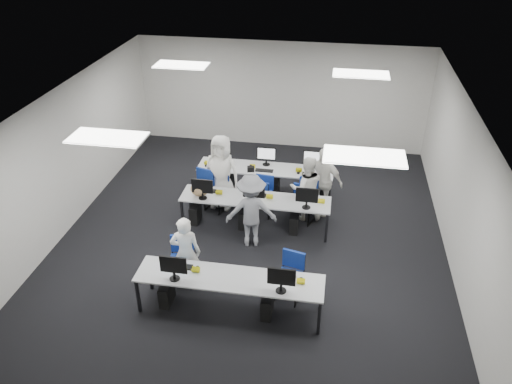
% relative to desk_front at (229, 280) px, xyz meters
% --- Properties ---
extents(room, '(9.00, 9.02, 3.00)m').
position_rel_desk_front_xyz_m(room, '(0.00, 2.40, 0.82)').
color(room, black).
rests_on(room, ground).
extents(ceiling_panels, '(5.20, 4.60, 0.02)m').
position_rel_desk_front_xyz_m(ceiling_panels, '(0.00, 2.40, 2.30)').
color(ceiling_panels, white).
rests_on(ceiling_panels, room).
extents(desk_front, '(3.20, 0.70, 0.73)m').
position_rel_desk_front_xyz_m(desk_front, '(0.00, 0.00, 0.00)').
color(desk_front, '#B4B7B8').
rests_on(desk_front, ground).
extents(desk_mid, '(3.20, 0.70, 0.73)m').
position_rel_desk_front_xyz_m(desk_mid, '(0.00, 2.60, 0.00)').
color(desk_mid, '#B4B7B8').
rests_on(desk_mid, ground).
extents(desk_back, '(3.20, 0.70, 0.73)m').
position_rel_desk_front_xyz_m(desk_back, '(0.00, 4.00, 0.00)').
color(desk_back, '#B4B7B8').
rests_on(desk_back, ground).
extents(equipment_front, '(2.51, 0.41, 1.19)m').
position_rel_desk_front_xyz_m(equipment_front, '(-0.19, -0.02, -0.32)').
color(equipment_front, '#0C4FA1').
rests_on(equipment_front, desk_front).
extents(equipment_mid, '(2.91, 0.41, 1.19)m').
position_rel_desk_front_xyz_m(equipment_mid, '(-0.19, 2.58, -0.32)').
color(equipment_mid, white).
rests_on(equipment_mid, desk_mid).
extents(equipment_back, '(2.91, 0.41, 1.19)m').
position_rel_desk_front_xyz_m(equipment_back, '(0.19, 4.02, -0.32)').
color(equipment_back, white).
rests_on(equipment_back, desk_back).
extents(chair_0, '(0.49, 0.53, 0.91)m').
position_rel_desk_front_xyz_m(chair_0, '(-1.05, 0.61, -0.39)').
color(chair_0, navy).
rests_on(chair_0, ground).
extents(chair_1, '(0.54, 0.56, 0.89)m').
position_rel_desk_front_xyz_m(chair_1, '(0.97, 0.53, -0.40)').
color(chair_1, navy).
rests_on(chair_1, ground).
extents(chair_2, '(0.58, 0.61, 0.90)m').
position_rel_desk_front_xyz_m(chair_2, '(-0.99, 3.22, -0.40)').
color(chair_2, navy).
rests_on(chair_2, ground).
extents(chair_3, '(0.48, 0.52, 0.89)m').
position_rel_desk_front_xyz_m(chair_3, '(0.07, 3.19, -0.40)').
color(chair_3, navy).
rests_on(chair_3, ground).
extents(chair_4, '(0.60, 0.63, 0.94)m').
position_rel_desk_front_xyz_m(chair_4, '(1.02, 3.10, -0.38)').
color(chair_4, navy).
rests_on(chair_4, ground).
extents(chair_5, '(0.61, 0.63, 0.96)m').
position_rel_desk_front_xyz_m(chair_5, '(-1.21, 3.48, -0.38)').
color(chair_5, navy).
rests_on(chair_5, ground).
extents(chair_6, '(0.46, 0.49, 0.82)m').
position_rel_desk_front_xyz_m(chair_6, '(0.05, 3.33, -0.42)').
color(chair_6, navy).
rests_on(chair_6, ground).
extents(chair_7, '(0.51, 0.54, 0.83)m').
position_rel_desk_front_xyz_m(chair_7, '(0.99, 3.36, -0.42)').
color(chair_7, navy).
rests_on(chair_7, ground).
extents(handbag, '(0.40, 0.25, 0.32)m').
position_rel_desk_front_xyz_m(handbag, '(-1.19, 2.51, 0.21)').
color(handbag, '#936C4C').
rests_on(handbag, desk_mid).
extents(student_0, '(0.59, 0.44, 1.49)m').
position_rel_desk_front_xyz_m(student_0, '(-0.91, 0.52, 0.06)').
color(student_0, silver).
rests_on(student_0, ground).
extents(student_1, '(0.83, 0.70, 1.50)m').
position_rel_desk_front_xyz_m(student_1, '(1.04, 3.17, 0.07)').
color(student_1, silver).
rests_on(student_1, ground).
extents(student_2, '(0.95, 0.71, 1.77)m').
position_rel_desk_front_xyz_m(student_2, '(-0.90, 3.35, 0.21)').
color(student_2, silver).
rests_on(student_2, ground).
extents(student_3, '(1.02, 0.65, 1.62)m').
position_rel_desk_front_xyz_m(student_3, '(1.36, 3.45, 0.13)').
color(student_3, silver).
rests_on(student_3, ground).
extents(photographer, '(1.13, 0.79, 1.61)m').
position_rel_desk_front_xyz_m(photographer, '(0.02, 2.00, 0.12)').
color(photographer, gray).
rests_on(photographer, ground).
extents(dslr_camera, '(0.17, 0.20, 0.10)m').
position_rel_desk_front_xyz_m(dslr_camera, '(-0.02, 2.18, 0.98)').
color(dslr_camera, black).
rests_on(dslr_camera, photographer).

